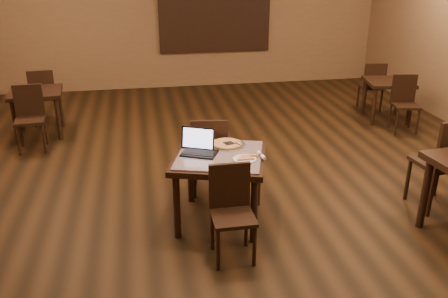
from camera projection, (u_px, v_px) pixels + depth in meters
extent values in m
plane|color=black|center=(241.00, 188.00, 5.81)|extent=(10.00, 10.00, 0.00)
cube|color=#866044|center=(191.00, 15.00, 9.79)|extent=(8.00, 0.02, 3.00)
cube|color=#295796|center=(215.00, 12.00, 9.83)|extent=(2.20, 0.04, 1.50)
cube|color=black|center=(215.00, 12.00, 9.80)|extent=(2.34, 0.02, 1.64)
cylinder|color=black|center=(177.00, 206.00, 4.67)|extent=(0.07, 0.07, 0.71)
cylinder|color=black|center=(191.00, 173.00, 5.37)|extent=(0.07, 0.07, 0.71)
cylinder|color=black|center=(254.00, 210.00, 4.59)|extent=(0.07, 0.07, 0.71)
cylinder|color=black|center=(258.00, 176.00, 5.29)|extent=(0.07, 0.07, 0.71)
cube|color=black|center=(220.00, 158.00, 4.84)|extent=(1.15, 1.15, 0.06)
cube|color=#1950A8|center=(220.00, 155.00, 4.82)|extent=(1.05, 1.05, 0.02)
cylinder|color=black|center=(218.00, 250.00, 4.22)|extent=(0.04, 0.04, 0.41)
cylinder|color=black|center=(212.00, 231.00, 4.52)|extent=(0.04, 0.04, 0.41)
cylinder|color=black|center=(254.00, 247.00, 4.27)|extent=(0.04, 0.04, 0.41)
cylinder|color=black|center=(246.00, 227.00, 4.57)|extent=(0.04, 0.04, 0.41)
cube|color=black|center=(233.00, 217.00, 4.31)|extent=(0.39, 0.39, 0.04)
cube|color=black|center=(229.00, 185.00, 4.38)|extent=(0.39, 0.04, 0.44)
cylinder|color=black|center=(224.00, 167.00, 5.83)|extent=(0.04, 0.04, 0.44)
cylinder|color=black|center=(225.00, 180.00, 5.50)|extent=(0.04, 0.04, 0.44)
cylinder|color=black|center=(195.00, 168.00, 5.82)|extent=(0.04, 0.04, 0.44)
cylinder|color=black|center=(195.00, 180.00, 5.49)|extent=(0.04, 0.04, 0.44)
cube|color=black|center=(210.00, 155.00, 5.57)|extent=(0.47, 0.47, 0.04)
cube|color=black|center=(209.00, 141.00, 5.30)|extent=(0.42, 0.10, 0.47)
cube|color=black|center=(200.00, 153.00, 4.83)|extent=(0.42, 0.37, 0.02)
cube|color=black|center=(198.00, 138.00, 4.90)|extent=(0.34, 0.19, 0.23)
cube|color=#B1B9E0|center=(198.00, 138.00, 4.89)|extent=(0.31, 0.17, 0.20)
cylinder|color=white|center=(245.00, 159.00, 4.69)|extent=(0.24, 0.24, 0.01)
cylinder|color=silver|center=(227.00, 145.00, 5.06)|extent=(0.39, 0.39, 0.01)
cylinder|color=beige|center=(227.00, 144.00, 5.05)|extent=(0.31, 0.31, 0.02)
torus|color=#BB8D3C|center=(227.00, 143.00, 5.05)|extent=(0.32, 0.32, 0.02)
cube|color=silver|center=(229.00, 143.00, 5.03)|extent=(0.17, 0.27, 0.01)
cylinder|color=white|center=(261.00, 155.00, 4.75)|extent=(0.06, 0.18, 0.04)
cylinder|color=maroon|center=(261.00, 155.00, 4.75)|extent=(0.04, 0.04, 0.04)
cylinder|color=black|center=(374.00, 106.00, 7.83)|extent=(0.06, 0.06, 0.65)
cylinder|color=black|center=(364.00, 97.00, 8.38)|extent=(0.06, 0.06, 0.65)
cylinder|color=black|center=(410.00, 106.00, 7.83)|extent=(0.06, 0.06, 0.65)
cylinder|color=black|center=(398.00, 97.00, 8.37)|extent=(0.06, 0.06, 0.65)
cube|color=black|center=(389.00, 82.00, 7.98)|extent=(0.86, 0.86, 0.06)
cylinder|color=black|center=(397.00, 122.00, 7.45)|extent=(0.04, 0.04, 0.41)
cylinder|color=black|center=(390.00, 116.00, 7.76)|extent=(0.04, 0.04, 0.41)
cylinder|color=black|center=(418.00, 122.00, 7.45)|extent=(0.04, 0.04, 0.41)
cylinder|color=black|center=(410.00, 116.00, 7.76)|extent=(0.04, 0.04, 0.41)
cube|color=black|center=(406.00, 105.00, 7.52)|extent=(0.45, 0.45, 0.04)
cube|color=black|center=(404.00, 88.00, 7.59)|extent=(0.39, 0.11, 0.44)
cylinder|color=black|center=(376.00, 96.00, 8.84)|extent=(0.04, 0.04, 0.41)
cylinder|color=black|center=(381.00, 101.00, 8.54)|extent=(0.04, 0.04, 0.41)
cylinder|color=black|center=(358.00, 96.00, 8.85)|extent=(0.04, 0.04, 0.41)
cylinder|color=black|center=(363.00, 101.00, 8.54)|extent=(0.04, 0.04, 0.41)
cube|color=black|center=(371.00, 87.00, 8.61)|extent=(0.45, 0.45, 0.04)
cube|color=black|center=(375.00, 76.00, 8.36)|extent=(0.39, 0.11, 0.44)
cylinder|color=black|center=(15.00, 122.00, 7.05)|extent=(0.07, 0.07, 0.68)
cylinder|color=black|center=(20.00, 110.00, 7.60)|extent=(0.07, 0.07, 0.68)
cylinder|color=black|center=(58.00, 119.00, 7.20)|extent=(0.07, 0.07, 0.68)
cylinder|color=black|center=(60.00, 107.00, 7.74)|extent=(0.07, 0.07, 0.68)
cube|color=black|center=(35.00, 93.00, 7.26)|extent=(0.83, 0.83, 0.06)
cylinder|color=black|center=(18.00, 141.00, 6.68)|extent=(0.04, 0.04, 0.43)
cylinder|color=black|center=(21.00, 133.00, 6.99)|extent=(0.04, 0.04, 0.43)
cylinder|color=black|center=(44.00, 139.00, 6.76)|extent=(0.04, 0.04, 0.43)
cylinder|color=black|center=(46.00, 131.00, 7.07)|extent=(0.04, 0.04, 0.43)
cube|color=black|center=(30.00, 120.00, 6.79)|extent=(0.44, 0.44, 0.04)
cube|color=black|center=(29.00, 100.00, 6.85)|extent=(0.41, 0.07, 0.46)
cylinder|color=black|center=(58.00, 106.00, 8.21)|extent=(0.04, 0.04, 0.43)
cylinder|color=black|center=(57.00, 112.00, 7.90)|extent=(0.04, 0.04, 0.43)
cylinder|color=black|center=(36.00, 108.00, 8.12)|extent=(0.04, 0.04, 0.43)
cylinder|color=black|center=(35.00, 114.00, 7.81)|extent=(0.04, 0.04, 0.43)
cube|color=black|center=(44.00, 97.00, 7.92)|extent=(0.44, 0.44, 0.04)
cube|color=black|center=(41.00, 85.00, 7.66)|extent=(0.41, 0.07, 0.46)
cylinder|color=black|center=(425.00, 193.00, 4.83)|extent=(0.08, 0.08, 0.79)
cylinder|color=black|center=(437.00, 176.00, 5.55)|extent=(0.04, 0.04, 0.50)
cylinder|color=black|center=(408.00, 180.00, 5.44)|extent=(0.04, 0.04, 0.50)
cylinder|color=black|center=(431.00, 196.00, 5.09)|extent=(0.04, 0.04, 0.50)
cube|color=black|center=(438.00, 163.00, 5.21)|extent=(0.51, 0.51, 0.04)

